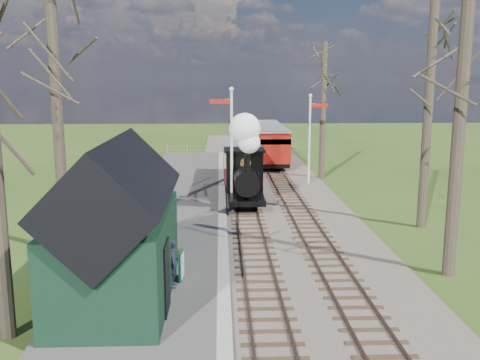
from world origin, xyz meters
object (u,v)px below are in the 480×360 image
object	(u,v)px
locomotive	(245,166)
semaphore_far	(311,132)
red_carriage_a	(272,146)
red_carriage_b	(266,138)
coach	(241,160)
sign_board	(181,265)
station_shed	(117,230)
semaphore_near	(230,139)
bench	(165,250)
person	(173,263)

from	to	relation	value
locomotive	semaphore_far	bearing A→B (deg)	54.27
semaphore_far	red_carriage_a	bearing A→B (deg)	104.85
semaphore_far	red_carriage_b	world-z (taller)	semaphore_far
semaphore_far	red_carriage_a	distance (m)	7.13
locomotive	red_carriage_a	world-z (taller)	locomotive
coach	red_carriage_b	bearing A→B (deg)	77.99
coach	sign_board	world-z (taller)	coach
station_shed	semaphore_far	world-z (taller)	semaphore_far
red_carriage_b	sign_board	distance (m)	29.29
semaphore_near	bench	world-z (taller)	semaphore_near
coach	sign_board	bearing A→B (deg)	-98.77
person	semaphore_near	bearing A→B (deg)	-12.05
station_shed	locomotive	world-z (taller)	locomotive
red_carriage_a	sign_board	bearing A→B (deg)	-102.48
coach	person	bearing A→B (deg)	-99.18
semaphore_far	red_carriage_b	bearing A→B (deg)	98.28
red_carriage_b	bench	distance (m)	27.56
semaphore_near	sign_board	size ratio (longest dim) A/B	6.41
locomotive	red_carriage_a	distance (m)	13.06
semaphore_far	red_carriage_b	distance (m)	12.44
locomotive	red_carriage_b	size ratio (longest dim) A/B	0.85
bench	red_carriage_a	bearing A→B (deg)	74.64
station_shed	person	xyz separation A→B (m)	(1.52, 0.78, -1.29)
locomotive	sign_board	size ratio (longest dim) A/B	4.98
semaphore_near	coach	xyz separation A→B (m)	(0.77, 5.97, -2.01)
semaphore_far	person	world-z (taller)	semaphore_far
semaphore_near	sign_board	bearing A→B (deg)	-99.56
locomotive	sign_board	distance (m)	10.94
coach	red_carriage_a	xyz separation A→B (m)	(2.60, 6.72, 0.03)
coach	person	distance (m)	17.43
semaphore_near	coach	bearing A→B (deg)	82.66
semaphore_near	semaphore_far	world-z (taller)	semaphore_near
semaphore_near	sign_board	xyz separation A→B (m)	(-1.79, -10.63, -2.94)
red_carriage_a	person	distance (m)	24.52
coach	sign_board	xyz separation A→B (m)	(-2.56, -16.60, -0.93)
sign_board	person	distance (m)	0.69
coach	sign_board	distance (m)	16.82
semaphore_near	person	size ratio (longest dim) A/B	4.02
coach	bench	distance (m)	15.08
station_shed	bench	bearing A→B (deg)	72.78
coach	bench	size ratio (longest dim) A/B	5.30
coach	red_carriage_a	world-z (taller)	red_carriage_a
bench	semaphore_far	bearing A→B (deg)	62.52
semaphore_far	locomotive	distance (m)	7.60
semaphore_near	coach	size ratio (longest dim) A/B	0.81
station_shed	sign_board	bearing A→B (deg)	38.32
red_carriage_a	sign_board	distance (m)	23.90
sign_board	person	xyz separation A→B (m)	(-0.22, -0.59, 0.29)
locomotive	person	size ratio (longest dim) A/B	3.12
semaphore_near	red_carriage_b	size ratio (longest dim) A/B	1.09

